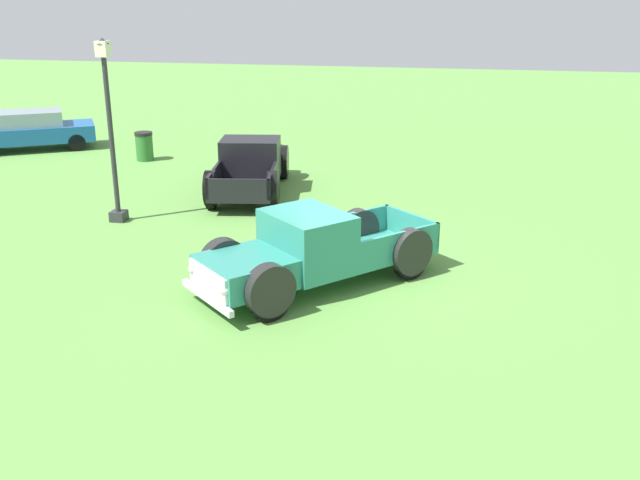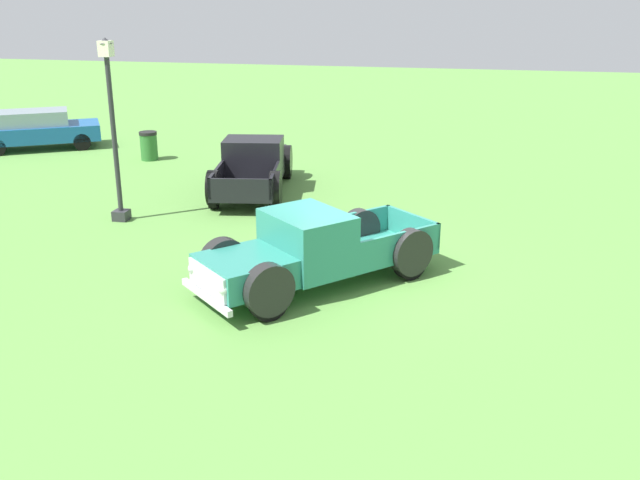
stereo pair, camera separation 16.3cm
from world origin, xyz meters
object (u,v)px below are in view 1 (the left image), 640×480
object	(u,v)px
sedan_distant_b	(32,129)
lamp_post_far	(110,129)
pickup_truck_foreground	(305,253)
trash_can	(144,146)
pickup_truck_behind_left	(251,165)

from	to	relation	value
sedan_distant_b	lamp_post_far	xyz separation A→B (m)	(-7.16, -6.77, 1.58)
pickup_truck_foreground	sedan_distant_b	distance (m)	16.03
pickup_truck_foreground	trash_can	size ratio (longest dim) A/B	5.00
lamp_post_far	trash_can	world-z (taller)	lamp_post_far
lamp_post_far	sedan_distant_b	bearing A→B (deg)	43.39
pickup_truck_behind_left	sedan_distant_b	size ratio (longest dim) A/B	1.15
pickup_truck_foreground	sedan_distant_b	world-z (taller)	pickup_truck_foreground
pickup_truck_foreground	trash_can	bearing A→B (deg)	38.51
pickup_truck_behind_left	trash_can	bearing A→B (deg)	57.92
pickup_truck_behind_left	sedan_distant_b	xyz separation A→B (m)	(3.66, 9.15, 0.02)
lamp_post_far	pickup_truck_foreground	bearing A→B (deg)	-120.60
pickup_truck_behind_left	sedan_distant_b	bearing A→B (deg)	68.21
pickup_truck_foreground	lamp_post_far	size ratio (longest dim) A/B	1.08
lamp_post_far	pickup_truck_behind_left	bearing A→B (deg)	-34.19
pickup_truck_behind_left	trash_can	size ratio (longest dim) A/B	5.31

